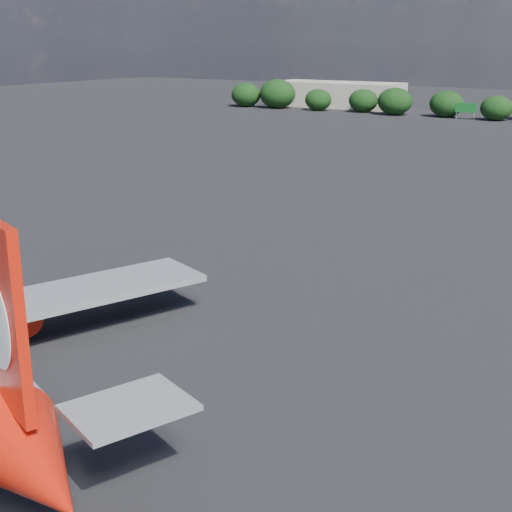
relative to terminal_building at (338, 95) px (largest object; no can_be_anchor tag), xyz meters
The scene contains 3 objects.
ground 147.19m from the terminal_building, 63.78° to the right, with size 500.00×500.00×0.00m, color black.
terminal_building is the anchor object (origin of this frame).
highway_sign 49.66m from the terminal_building, 18.80° to the right, with size 6.00×0.30×4.50m.
Camera 1 is at (39.12, -24.94, 21.26)m, focal length 50.00 mm.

